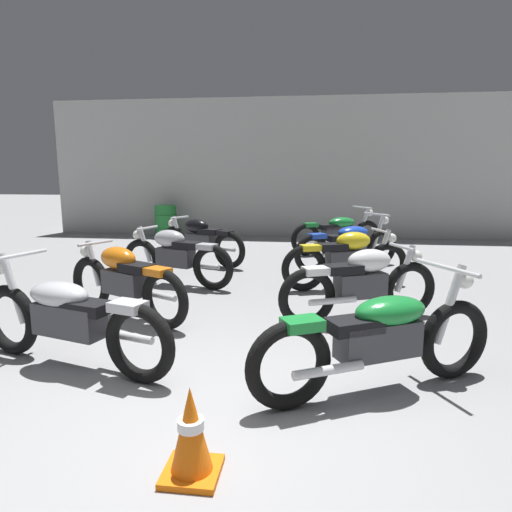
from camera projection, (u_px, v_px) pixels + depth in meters
name	position (u px, v px, depth m)	size (l,w,h in m)	color
ground_plane	(190.00, 428.00, 3.08)	(60.00, 60.00, 0.00)	gray
back_wall	(285.00, 168.00, 11.99)	(12.63, 0.24, 3.60)	#B2B2AD
motorcycle_left_row_0	(68.00, 318.00, 3.98)	(2.11, 0.87, 0.97)	black
motorcycle_left_row_1	(124.00, 280.00, 5.33)	(1.80, 1.00, 0.88)	black
motorcycle_left_row_2	(175.00, 256.00, 6.90)	(1.91, 0.74, 0.88)	black
motorcycle_left_row_3	(200.00, 240.00, 8.47)	(1.83, 0.94, 0.88)	black
motorcycle_right_row_0	(380.00, 337.00, 3.51)	(1.97, 1.14, 0.97)	black
motorcycle_right_row_1	(361.00, 283.00, 5.19)	(1.86, 0.87, 0.88)	black
motorcycle_right_row_2	(347.00, 258.00, 6.69)	(1.89, 0.79, 0.88)	black
motorcycle_right_row_3	(349.00, 244.00, 8.05)	(1.88, 1.27, 0.97)	black
motorcycle_right_row_4	(338.00, 232.00, 9.65)	(1.94, 1.19, 0.97)	black
oil_drum	(166.00, 221.00, 11.98)	(0.59, 0.59, 0.85)	#1E722D
traffic_cone	(191.00, 433.00, 2.56)	(0.32, 0.32, 0.54)	orange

